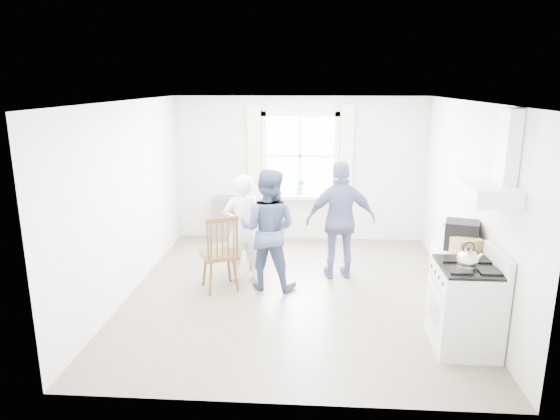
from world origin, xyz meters
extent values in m
cube|color=#776A5B|center=(0.00, 0.00, -0.01)|extent=(4.62, 5.12, 0.02)
cube|color=silver|center=(0.00, 2.52, 1.30)|extent=(4.62, 0.04, 2.64)
cube|color=silver|center=(0.00, -2.52, 1.30)|extent=(4.62, 0.04, 2.64)
cube|color=silver|center=(-2.27, 0.00, 1.30)|extent=(0.04, 5.12, 2.64)
cube|color=silver|center=(2.27, 0.00, 1.30)|extent=(0.04, 5.12, 2.64)
cube|color=white|center=(0.00, 0.00, 2.61)|extent=(4.62, 5.12, 0.02)
cube|color=white|center=(0.00, 2.48, 1.55)|extent=(1.20, 0.02, 1.40)
cube|color=white|center=(0.00, 2.46, 2.29)|extent=(1.38, 0.09, 0.09)
cube|color=white|center=(0.00, 2.46, 0.81)|extent=(1.38, 0.09, 0.09)
cube|color=white|center=(-0.65, 2.46, 1.55)|extent=(0.09, 0.09, 1.58)
cube|color=white|center=(0.65, 2.46, 1.55)|extent=(0.09, 0.09, 1.58)
cube|color=white|center=(0.00, 2.38, 0.82)|extent=(1.38, 0.24, 0.06)
cube|color=white|center=(-0.82, 2.44, 1.60)|extent=(0.24, 0.05, 1.70)
cube|color=white|center=(0.82, 2.44, 1.60)|extent=(0.24, 0.05, 1.70)
cube|color=white|center=(2.02, -1.35, 1.74)|extent=(0.45, 0.76, 0.18)
cube|color=white|center=(2.17, -1.35, 2.21)|extent=(0.14, 0.30, 0.76)
cube|color=slate|center=(-1.40, 2.33, 0.40)|extent=(0.40, 0.30, 0.80)
cube|color=silver|center=(1.91, -1.35, 0.46)|extent=(0.65, 0.76, 0.92)
cube|color=black|center=(1.91, -1.35, 0.94)|extent=(0.61, 0.72, 0.03)
cube|color=silver|center=(2.20, -1.35, 1.02)|extent=(0.06, 0.76, 0.20)
cylinder|color=silver|center=(1.56, -1.35, 0.70)|extent=(0.02, 0.61, 0.02)
sphere|color=silver|center=(1.84, -1.46, 1.06)|extent=(0.22, 0.22, 0.22)
cylinder|color=silver|center=(1.84, -1.46, 0.99)|extent=(0.20, 0.20, 0.04)
torus|color=black|center=(1.84, -1.46, 1.19)|extent=(0.14, 0.05, 0.14)
cube|color=white|center=(1.98, -0.65, 0.45)|extent=(0.50, 0.55, 0.90)
cube|color=black|center=(2.02, -0.62, 0.99)|extent=(0.46, 0.43, 0.18)
cube|color=black|center=(2.02, -0.62, 1.16)|extent=(0.46, 0.43, 0.16)
cube|color=#A0814D|center=(2.01, -0.85, 1.00)|extent=(0.36, 0.30, 0.20)
cube|color=#4B3218|center=(-1.05, 0.06, 0.50)|extent=(0.62, 0.61, 0.06)
cube|color=#4B3218|center=(-0.96, -0.12, 0.80)|extent=(0.43, 0.25, 0.60)
cylinder|color=#4B3218|center=(-1.05, 0.06, 0.24)|extent=(0.04, 0.04, 0.48)
cube|color=#4B3218|center=(-0.75, 0.99, 0.42)|extent=(0.54, 0.54, 0.05)
cube|color=#4B3218|center=(-0.85, 0.85, 0.68)|extent=(0.34, 0.27, 0.51)
cylinder|color=#4B3218|center=(-0.75, 0.99, 0.20)|extent=(0.03, 0.03, 0.40)
imported|color=white|center=(-0.76, 0.41, 0.79)|extent=(0.75, 0.75, 1.58)
imported|color=#3F4D75|center=(-0.37, 0.17, 0.85)|extent=(0.95, 0.95, 1.70)
imported|color=navy|center=(0.65, 0.61, 0.87)|extent=(1.16, 1.16, 1.75)
imported|color=#306D33|center=(0.02, 2.36, 0.99)|extent=(0.19, 0.19, 0.29)
camera|label=1|loc=(0.24, -6.44, 2.84)|focal=32.00mm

